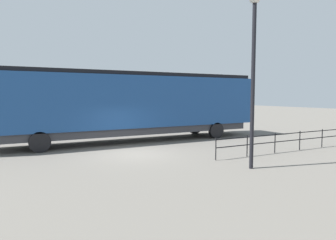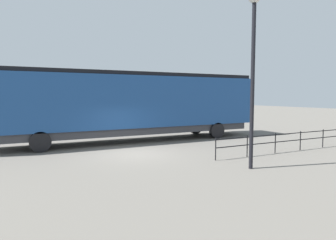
# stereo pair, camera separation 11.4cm
# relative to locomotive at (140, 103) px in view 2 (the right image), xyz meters

# --- Properties ---
(ground_plane) EXTENTS (120.00, 120.00, 0.00)m
(ground_plane) POSITION_rel_locomotive_xyz_m (4.10, -1.96, -2.47)
(ground_plane) COLOR #666059
(locomotive) EXTENTS (3.05, 17.75, 4.43)m
(locomotive) POSITION_rel_locomotive_xyz_m (0.00, 0.00, 0.00)
(locomotive) COLOR navy
(locomotive) RESTS_ON ground_plane
(lamp_post) EXTENTS (0.50, 0.50, 7.06)m
(lamp_post) POSITION_rel_locomotive_xyz_m (9.14, 1.10, 2.36)
(lamp_post) COLOR black
(lamp_post) RESTS_ON ground_plane
(platform_fence) EXTENTS (0.05, 11.34, 1.05)m
(platform_fence) POSITION_rel_locomotive_xyz_m (7.22, 6.40, -1.78)
(platform_fence) COLOR black
(platform_fence) RESTS_ON ground_plane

